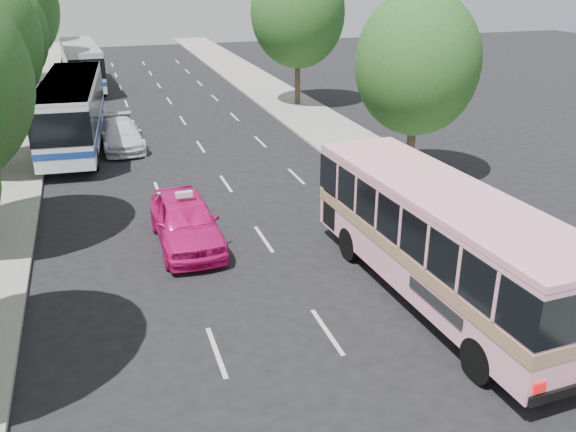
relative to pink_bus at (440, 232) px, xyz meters
name	(u,v)px	position (x,y,z in m)	size (l,w,h in m)	color
ground	(268,300)	(-4.50, 1.33, -2.04)	(120.00, 120.00, 0.00)	black
sidewalk_left	(10,141)	(-13.00, 21.33, -1.97)	(4.00, 90.00, 0.15)	#9E998E
sidewalk_right	(311,118)	(4.00, 21.33, -1.98)	(4.00, 90.00, 0.12)	#9E998E
tree_left_e	(8,3)	(-12.92, 31.28, 4.39)	(6.30, 6.30, 9.82)	#38281E
tree_left_f	(17,3)	(-13.12, 39.28, 3.96)	(5.88, 5.88, 9.16)	#38281E
tree_right_near	(420,59)	(4.28, 9.28, 3.16)	(5.10, 5.10, 7.95)	#38281E
tree_right_far	(299,9)	(4.58, 25.28, 4.08)	(6.00, 6.00, 9.35)	#38281E
pink_bus	(440,232)	(0.00, 0.00, 0.00)	(3.14, 10.41, 3.28)	#FEA4BB
pink_taxi	(186,221)	(-6.07, 5.73, -1.19)	(2.02, 5.01, 1.71)	#DD1375
white_pickup	(121,135)	(-7.38, 18.34, -1.33)	(1.99, 4.90, 1.42)	white
tour_coach_front	(72,107)	(-9.57, 19.13, 0.06)	(3.38, 11.85, 3.50)	white
tour_coach_rear	(81,62)	(-9.00, 35.86, -0.08)	(3.05, 11.03, 3.26)	silver
taxi_roof_sign	(184,194)	(-6.07, 5.73, -0.25)	(0.55, 0.18, 0.18)	silver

